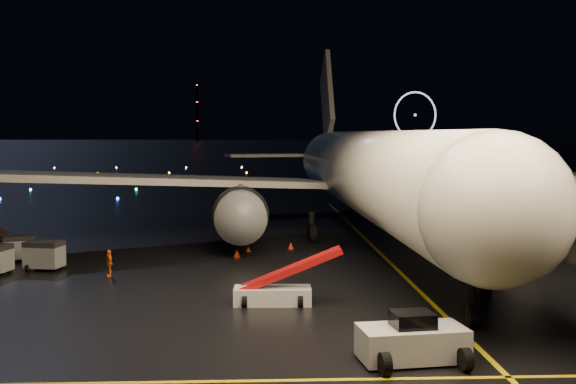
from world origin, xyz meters
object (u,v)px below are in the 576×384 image
object	(u,v)px
crew_c	(109,263)
baggage_cart_2	(18,248)
pushback_tug	(412,337)
baggage_cart_0	(44,256)
airliner	(365,127)
belt_loader	(272,277)

from	to	relation	value
crew_c	baggage_cart_2	size ratio (longest dim) A/B	0.80
pushback_tug	baggage_cart_2	xyz separation A→B (m)	(-22.55, 23.09, -0.08)
crew_c	baggage_cart_0	xyz separation A→B (m)	(-4.59, 2.14, 0.11)
airliner	baggage_cart_0	world-z (taller)	airliner
baggage_cart_0	baggage_cart_2	bearing A→B (deg)	140.43
crew_c	belt_loader	bearing A→B (deg)	33.61
baggage_cart_0	crew_c	bearing A→B (deg)	-13.13
belt_loader	baggage_cart_2	xyz separation A→B (m)	(-17.34, 13.45, -0.53)
airliner	crew_c	xyz separation A→B (m)	(-18.28, -15.88, -8.53)
pushback_tug	crew_c	xyz separation A→B (m)	(-15.17, 17.44, -0.14)
airliner	crew_c	bearing A→B (deg)	-140.30
baggage_cart_0	pushback_tug	bearing A→B (deg)	-32.83
belt_loader	baggage_cart_0	xyz separation A→B (m)	(-14.55, 9.94, -0.47)
pushback_tug	belt_loader	world-z (taller)	belt_loader
belt_loader	baggage_cart_0	world-z (taller)	belt_loader
airliner	belt_loader	world-z (taller)	airliner
belt_loader	baggage_cart_2	bearing A→B (deg)	143.67
baggage_cart_0	baggage_cart_2	world-z (taller)	baggage_cart_0
belt_loader	crew_c	distance (m)	12.67
airliner	baggage_cart_2	world-z (taller)	airliner
airliner	baggage_cart_0	distance (m)	27.97
belt_loader	baggage_cart_2	distance (m)	21.95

